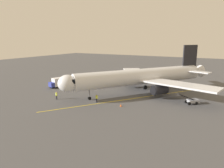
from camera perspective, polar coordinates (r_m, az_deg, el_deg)
ground_plane at (r=51.04m, az=8.67°, el=-2.59°), size 220.00×220.00×0.00m
apron_lead_in_line at (r=46.16m, az=5.31°, el=-4.10°), size 23.06×32.96×0.01m
airplane at (r=50.80m, az=8.44°, el=1.98°), size 31.04×35.19×11.50m
ground_crew_marshaller at (r=46.93m, az=-15.12°, el=-3.09°), size 0.46×0.38×1.71m
ground_crew_wing_walker at (r=43.27m, az=-4.27°, el=-3.99°), size 0.44×0.47×1.71m
belt_loader_near_nose at (r=45.30m, az=21.22°, el=-4.29°), size 4.37×3.72×2.32m
box_truck_portside at (r=58.46m, az=-14.75°, el=0.45°), size 3.35×4.98×2.62m
safety_cone_nose_left at (r=61.70m, az=-7.14°, el=0.32°), size 0.32×0.32×0.55m
safety_cone_nose_right at (r=58.22m, az=-13.27°, el=-0.64°), size 0.32×0.32×0.55m
safety_cone_wing_port at (r=40.83m, az=2.46°, el=-5.87°), size 0.32×0.32×0.55m
safety_cone_wing_starboard at (r=54.86m, az=-10.23°, el=-1.30°), size 0.32×0.32×0.55m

